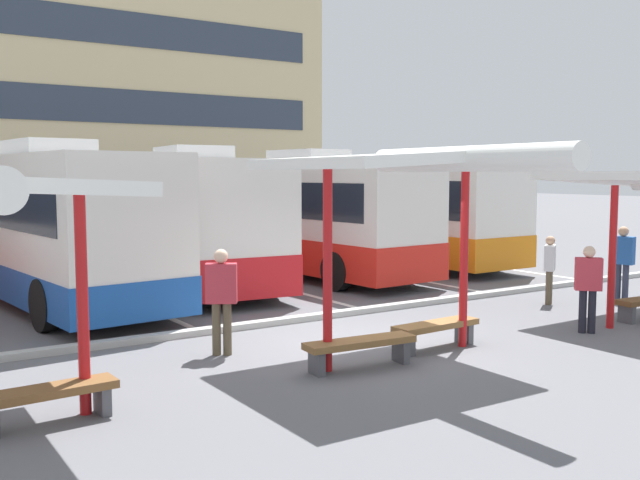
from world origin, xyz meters
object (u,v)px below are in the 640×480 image
coach_bus_3 (280,216)px  waiting_passenger_3 (623,258)px  bench_3 (436,329)px  waiting_passenger_0 (588,283)px  coach_bus_4 (390,212)px  waiting_passenger_2 (221,294)px  coach_bus_1 (29,224)px  coach_bus_2 (179,221)px  bench_1 (49,397)px  waiting_passenger_1 (550,265)px  bench_2 (360,346)px  waiting_shelter_1 (413,164)px

coach_bus_3 → waiting_passenger_3: size_ratio=6.77×
bench_3 → waiting_passenger_0: 3.27m
coach_bus_4 → waiting_passenger_2: (-10.09, -8.22, -0.67)m
coach_bus_1 → coach_bus_2: bearing=-1.7°
bench_1 → waiting_passenger_0: bearing=-2.5°
bench_3 → waiting_passenger_0: (3.14, -0.65, 0.59)m
coach_bus_4 → coach_bus_3: bearing=176.6°
waiting_passenger_1 → waiting_passenger_2: bearing=-179.3°
coach_bus_1 → waiting_passenger_2: coach_bus_1 is taller
coach_bus_1 → bench_2: size_ratio=6.91×
coach_bus_3 → bench_3: size_ratio=6.94×
bench_1 → bench_2: bearing=-0.6°
bench_2 → waiting_passenger_1: (6.77, 1.98, 0.54)m
waiting_passenger_3 → coach_bus_3: bearing=113.4°
waiting_passenger_1 → coach_bus_4: bearing=76.6°
bench_1 → waiting_passenger_1: (11.27, 1.93, 0.55)m
coach_bus_2 → waiting_passenger_3: (7.39, -8.47, -0.65)m
bench_2 → waiting_passenger_2: waiting_passenger_2 is taller
coach_bus_3 → waiting_passenger_0: coach_bus_3 is taller
waiting_shelter_1 → waiting_passenger_3: size_ratio=2.81×
bench_1 → bench_3: size_ratio=0.94×
bench_2 → waiting_passenger_0: waiting_passenger_0 is taller
bench_1 → coach_bus_4: bearing=37.3°
coach_bus_3 → waiting_shelter_1: size_ratio=2.41×
waiting_shelter_1 → waiting_passenger_3: (7.61, 1.45, -2.08)m
waiting_shelter_1 → bench_1: bearing=178.3°
waiting_passenger_0 → bench_3: bearing=168.3°
coach_bus_1 → waiting_passenger_2: 8.17m
bench_1 → bench_3: same height
coach_bus_3 → bench_1: 13.81m
coach_bus_2 → waiting_passenger_1: bearing=-54.2°
waiting_passenger_1 → waiting_passenger_3: bearing=-20.5°
bench_3 → waiting_passenger_2: bearing=153.6°
coach_bus_1 → waiting_passenger_3: bearing=-37.4°
coach_bus_2 → waiting_passenger_0: coach_bus_2 is taller
coach_bus_4 → bench_2: size_ratio=5.60×
bench_1 → bench_3: bearing=2.2°
coach_bus_2 → waiting_passenger_1: (5.64, -7.82, -0.79)m
bench_3 → bench_2: bearing=-170.9°
bench_2 → waiting_passenger_1: bearing=16.3°
coach_bus_3 → waiting_passenger_3: bearing=-66.6°
coach_bus_4 → waiting_passenger_0: (-3.75, -10.45, -0.75)m
bench_3 → waiting_passenger_2: 3.64m
coach_bus_2 → bench_1: bearing=-120.0°
coach_bus_2 → waiting_shelter_1: coach_bus_2 is taller
coach_bus_1 → coach_bus_4: coach_bus_1 is taller
coach_bus_1 → coach_bus_2: coach_bus_1 is taller
bench_1 → waiting_passenger_2: (3.10, 1.83, 0.68)m
coach_bus_4 → bench_2: 13.39m
coach_bus_3 → bench_3: bearing=-105.6°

